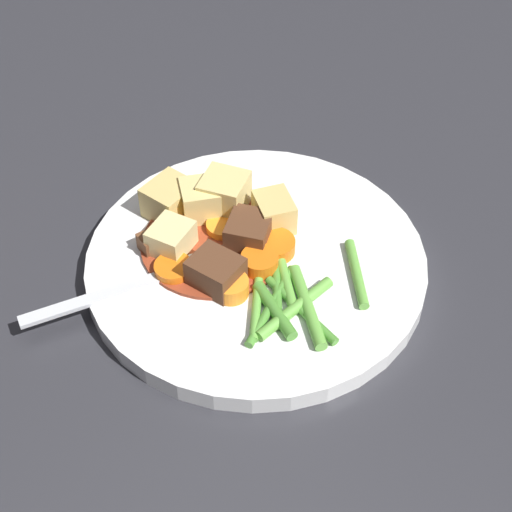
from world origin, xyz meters
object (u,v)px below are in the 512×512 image
carrot_slice_0 (260,263)px  dinner_plate (256,263)px  fork (149,281)px  carrot_slice_2 (174,269)px  potato_chunk_4 (202,200)px  carrot_slice_4 (223,228)px  meat_chunk_0 (152,243)px  meat_chunk_2 (213,270)px  carrot_slice_3 (231,287)px  potato_chunk_0 (170,199)px  potato_chunk_3 (274,212)px  potato_chunk_2 (224,195)px  potato_chunk_1 (171,239)px  meat_chunk_1 (249,233)px  carrot_slice_1 (275,246)px

carrot_slice_0 → dinner_plate: bearing=-32.9°
carrot_slice_0 → fork: carrot_slice_0 is taller
carrot_slice_2 → potato_chunk_4: potato_chunk_4 is taller
carrot_slice_4 → meat_chunk_0: 0.06m
carrot_slice_4 → fork: bearing=91.3°
carrot_slice_0 → meat_chunk_2: bearing=65.1°
carrot_slice_4 → potato_chunk_4: size_ratio=0.86×
carrot_slice_3 → carrot_slice_4: (0.05, -0.04, -0.00)m
potato_chunk_0 → potato_chunk_4: (-0.02, -0.02, 0.00)m
carrot_slice_4 → fork: (-0.00, 0.07, -0.00)m
carrot_slice_4 → meat_chunk_2: size_ratio=0.75×
dinner_plate → carrot_slice_4: size_ratio=9.70×
potato_chunk_3 → carrot_slice_3: bearing=112.2°
carrot_slice_2 → potato_chunk_2: 0.08m
carrot_slice_0 → potato_chunk_0: size_ratio=0.77×
potato_chunk_0 → fork: 0.08m
carrot_slice_0 → potato_chunk_1: (0.06, 0.03, 0.00)m
meat_chunk_0 → potato_chunk_2: bearing=-94.5°
dinner_plate → meat_chunk_2: 0.04m
potato_chunk_4 → meat_chunk_1: 0.05m
carrot_slice_0 → meat_chunk_1: meat_chunk_1 is taller
potato_chunk_0 → potato_chunk_2: (-0.03, -0.03, 0.00)m
carrot_slice_4 → potato_chunk_2: bearing=-45.5°
dinner_plate → potato_chunk_1: (0.05, 0.04, 0.02)m
carrot_slice_3 → meat_chunk_0: 0.07m
carrot_slice_0 → potato_chunk_2: 0.07m
potato_chunk_1 → potato_chunk_2: (0.01, -0.06, 0.00)m
carrot_slice_3 → potato_chunk_3: (0.03, -0.07, 0.01)m
potato_chunk_3 → potato_chunk_4: 0.06m
potato_chunk_2 → carrot_slice_1: bearing=176.3°
potato_chunk_2 → potato_chunk_4: potato_chunk_2 is taller
meat_chunk_1 → fork: bearing=74.8°
carrot_slice_4 → meat_chunk_1: meat_chunk_1 is taller
dinner_plate → carrot_slice_0: bearing=147.1°
potato_chunk_1 → potato_chunk_3: 0.08m
potato_chunk_0 → potato_chunk_3: size_ratio=1.11×
carrot_slice_0 → potato_chunk_4: potato_chunk_4 is taller
carrot_slice_1 → potato_chunk_0: (0.09, 0.03, 0.01)m
carrot_slice_3 → potato_chunk_1: (0.06, 0.00, 0.01)m
dinner_plate → carrot_slice_0: size_ratio=9.25×
carrot_slice_0 → fork: size_ratio=0.16×
carrot_slice_3 → potato_chunk_2: bearing=-39.4°
carrot_slice_3 → carrot_slice_4: size_ratio=0.98×
dinner_plate → carrot_slice_1: carrot_slice_1 is taller
dinner_plate → potato_chunk_2: (0.05, -0.02, 0.02)m
potato_chunk_3 → meat_chunk_1: size_ratio=0.96×
carrot_slice_4 → meat_chunk_0: meat_chunk_0 is taller
potato_chunk_0 → meat_chunk_0: 0.04m
potato_chunk_0 → potato_chunk_1: 0.04m
potato_chunk_4 → meat_chunk_0: size_ratio=1.76×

